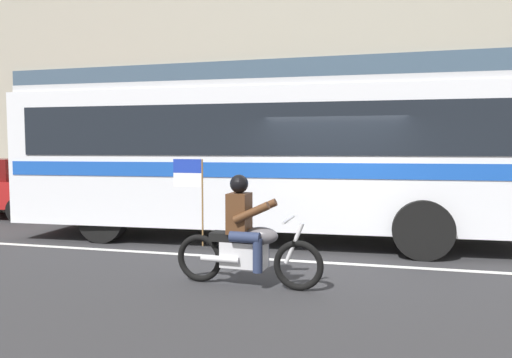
{
  "coord_description": "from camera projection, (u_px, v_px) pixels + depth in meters",
  "views": [
    {
      "loc": [
        0.54,
        -8.21,
        1.92
      ],
      "look_at": [
        -1.26,
        -0.76,
        1.41
      ],
      "focal_mm": 31.82,
      "sensor_mm": 36.0,
      "label": 1
    }
  ],
  "objects": [
    {
      "name": "ground_plane",
      "position": [
        334.0,
        255.0,
        8.21
      ],
      "size": [
        60.0,
        60.0,
        0.0
      ],
      "primitive_type": "plane",
      "color": "#2B2B2D"
    },
    {
      "name": "sidewalk_curb",
      "position": [
        346.0,
        213.0,
        13.15
      ],
      "size": [
        28.0,
        3.8,
        0.15
      ],
      "primitive_type": "cube",
      "color": "#A39E93",
      "rests_on": "ground_plane"
    },
    {
      "name": "lane_center_stripe",
      "position": [
        331.0,
        263.0,
        7.63
      ],
      "size": [
        26.6,
        0.14,
        0.01
      ],
      "primitive_type": "cube",
      "color": "silver",
      "rests_on": "ground_plane"
    },
    {
      "name": "office_building_facade",
      "position": [
        351.0,
        23.0,
        14.97
      ],
      "size": [
        28.0,
        0.89,
        12.12
      ],
      "color": "gray",
      "rests_on": "ground_plane"
    },
    {
      "name": "transit_bus",
      "position": [
        271.0,
        151.0,
        9.57
      ],
      "size": [
        10.72,
        3.02,
        3.22
      ],
      "color": "silver",
      "rests_on": "ground_plane"
    },
    {
      "name": "motorcycle_with_rider",
      "position": [
        246.0,
        239.0,
        6.33
      ],
      "size": [
        2.19,
        0.64,
        1.78
      ],
      "color": "black",
      "rests_on": "ground_plane"
    },
    {
      "name": "fire_hydrant",
      "position": [
        434.0,
        205.0,
        11.32
      ],
      "size": [
        0.22,
        0.3,
        0.75
      ],
      "color": "#4C8C3F",
      "rests_on": "sidewalk_curb"
    }
  ]
}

